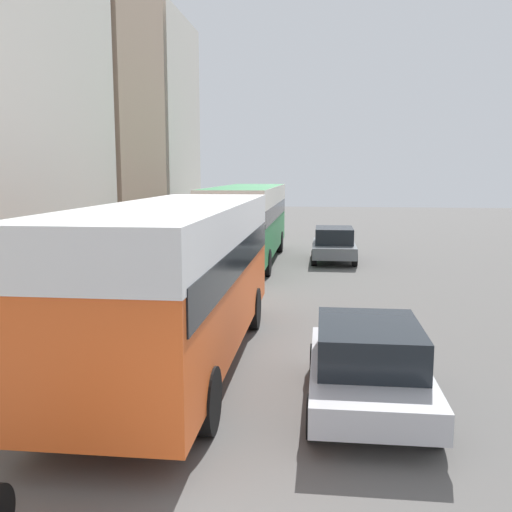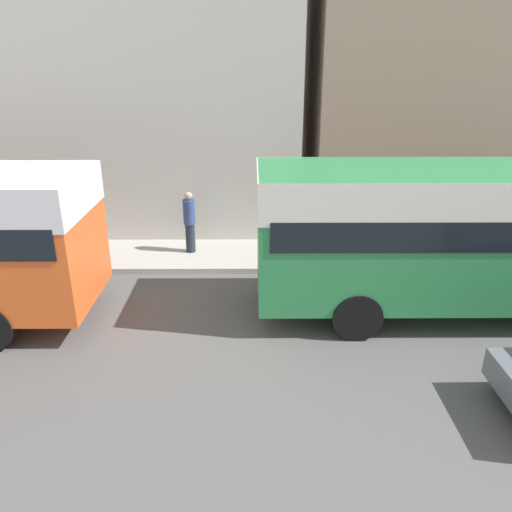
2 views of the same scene
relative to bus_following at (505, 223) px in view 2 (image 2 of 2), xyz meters
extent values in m
cube|color=beige|center=(-7.40, -8.29, 4.07)|extent=(6.33, 8.85, 12.29)
cube|color=gray|center=(-6.75, -0.29, 4.44)|extent=(5.03, 6.15, 13.03)
cylinder|color=black|center=(-0.82, -10.30, -1.57)|extent=(0.28, 1.00, 1.00)
cube|color=#2D8447|center=(0.00, 0.00, -0.22)|extent=(2.43, 10.26, 2.70)
cube|color=silver|center=(0.00, 0.00, 0.72)|extent=(2.45, 10.32, 0.81)
cube|color=black|center=(0.00, 0.00, 0.12)|extent=(2.48, 9.85, 0.59)
cylinder|color=black|center=(-1.12, -3.18, -1.57)|extent=(0.28, 1.00, 1.00)
cylinder|color=black|center=(1.12, -3.18, -1.57)|extent=(0.28, 1.00, 1.00)
cylinder|color=#232838|center=(-3.28, -6.99, -1.51)|extent=(0.26, 0.26, 0.82)
cylinder|color=#33477F|center=(-3.28, -6.99, -0.76)|extent=(0.33, 0.33, 0.68)
sphere|color=tan|center=(-3.28, -6.99, -0.31)|extent=(0.22, 0.22, 0.22)
camera|label=1|loc=(3.10, -23.75, 1.72)|focal=40.00mm
camera|label=2|loc=(9.81, -5.23, 3.26)|focal=35.00mm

